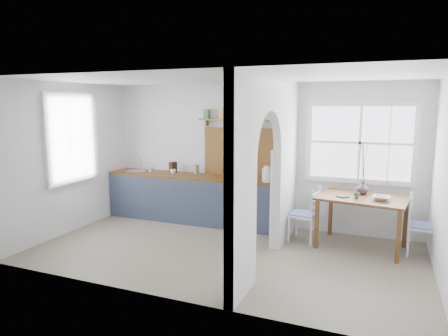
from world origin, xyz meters
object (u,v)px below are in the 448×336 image
at_px(vase, 362,188).
at_px(kettle, 267,174).
at_px(chair_left, 304,214).
at_px(chair_right, 423,226).
at_px(dining_table, 361,223).

bearing_deg(vase, kettle, -179.95).
height_order(chair_left, vase, vase).
relative_size(chair_left, chair_right, 1.00).
xyz_separation_m(chair_left, vase, (0.88, 0.21, 0.46)).
bearing_deg(kettle, dining_table, -28.04).
xyz_separation_m(chair_right, vase, (-0.89, 0.20, 0.46)).
bearing_deg(kettle, chair_left, -36.67).
bearing_deg(chair_right, kettle, 88.43).
height_order(chair_right, vase, vase).
height_order(dining_table, vase, vase).
bearing_deg(vase, chair_right, -12.50).
height_order(dining_table, chair_left, chair_left).
relative_size(chair_left, vase, 4.44).
bearing_deg(chair_left, dining_table, 97.55).
bearing_deg(chair_left, vase, 111.68).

